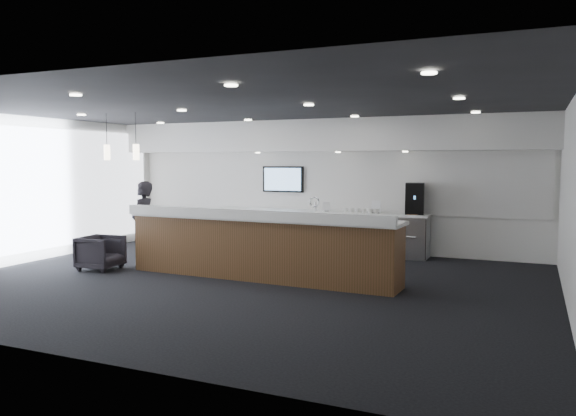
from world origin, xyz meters
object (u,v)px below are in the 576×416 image
at_px(coffee_machine, 415,199).
at_px(armchair, 101,253).
at_px(service_counter, 260,246).
at_px(lounge_guest, 143,224).

xyz_separation_m(coffee_machine, armchair, (-5.26, -3.72, -0.95)).
bearing_deg(service_counter, armchair, -169.22).
relative_size(service_counter, coffee_machine, 7.65).
bearing_deg(coffee_machine, service_counter, -131.30).
distance_m(coffee_machine, lounge_guest, 5.68).
relative_size(service_counter, lounge_guest, 3.05).
xyz_separation_m(armchair, lounge_guest, (0.49, 0.67, 0.51)).
bearing_deg(armchair, service_counter, -85.90).
bearing_deg(service_counter, coffee_machine, 59.09).
height_order(coffee_machine, lounge_guest, lounge_guest).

